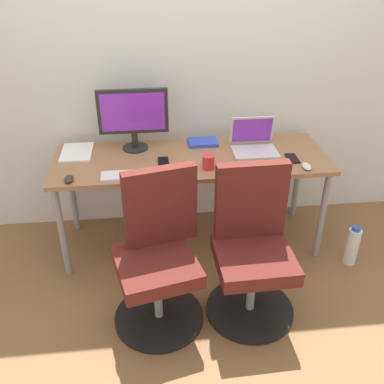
# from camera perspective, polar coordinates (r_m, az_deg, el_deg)

# --- Properties ---
(ground_plane) EXTENTS (5.28, 5.28, 0.00)m
(ground_plane) POSITION_cam_1_polar(r_m,az_deg,el_deg) (3.40, -0.09, -6.29)
(ground_plane) COLOR brown
(back_wall) EXTENTS (4.40, 0.04, 2.60)m
(back_wall) POSITION_cam_1_polar(r_m,az_deg,el_deg) (3.21, -0.93, 17.22)
(back_wall) COLOR silver
(back_wall) RESTS_ON ground
(desk) EXTENTS (1.87, 0.64, 0.71)m
(desk) POSITION_cam_1_polar(r_m,az_deg,el_deg) (3.06, -0.10, 3.52)
(desk) COLOR #996B47
(desk) RESTS_ON ground
(office_chair_left) EXTENTS (0.54, 0.54, 0.94)m
(office_chair_left) POSITION_cam_1_polar(r_m,az_deg,el_deg) (2.58, -4.36, -8.47)
(office_chair_left) COLOR black
(office_chair_left) RESTS_ON ground
(office_chair_right) EXTENTS (0.54, 0.54, 0.94)m
(office_chair_right) POSITION_cam_1_polar(r_m,az_deg,el_deg) (2.64, 7.75, -7.57)
(office_chair_right) COLOR black
(office_chair_right) RESTS_ON ground
(water_bottle_on_floor) EXTENTS (0.09, 0.09, 0.31)m
(water_bottle_on_floor) POSITION_cam_1_polar(r_m,az_deg,el_deg) (3.31, 20.00, -6.55)
(water_bottle_on_floor) COLOR white
(water_bottle_on_floor) RESTS_ON ground
(desktop_monitor) EXTENTS (0.48, 0.18, 0.43)m
(desktop_monitor) POSITION_cam_1_polar(r_m,az_deg,el_deg) (3.08, -7.61, 9.80)
(desktop_monitor) COLOR #262626
(desktop_monitor) RESTS_ON desk
(open_laptop) EXTENTS (0.31, 0.26, 0.23)m
(open_laptop) POSITION_cam_1_polar(r_m,az_deg,el_deg) (3.14, 7.98, 6.28)
(open_laptop) COLOR silver
(open_laptop) RESTS_ON desk
(keyboard_by_monitor) EXTENTS (0.34, 0.12, 0.02)m
(keyboard_by_monitor) POSITION_cam_1_polar(r_m,az_deg,el_deg) (2.81, -8.26, 2.14)
(keyboard_by_monitor) COLOR silver
(keyboard_by_monitor) RESTS_ON desk
(keyboard_by_laptop) EXTENTS (0.34, 0.12, 0.02)m
(keyboard_by_laptop) POSITION_cam_1_polar(r_m,az_deg,el_deg) (2.89, 8.72, 2.94)
(keyboard_by_laptop) COLOR #515156
(keyboard_by_laptop) RESTS_ON desk
(mouse_by_monitor) EXTENTS (0.06, 0.10, 0.03)m
(mouse_by_monitor) POSITION_cam_1_polar(r_m,az_deg,el_deg) (2.97, 14.57, 3.22)
(mouse_by_monitor) COLOR silver
(mouse_by_monitor) RESTS_ON desk
(mouse_by_laptop) EXTENTS (0.06, 0.10, 0.03)m
(mouse_by_laptop) POSITION_cam_1_polar(r_m,az_deg,el_deg) (2.83, -15.61, 1.65)
(mouse_by_laptop) COLOR #2D2D2D
(mouse_by_laptop) RESTS_ON desk
(coffee_mug) EXTENTS (0.08, 0.08, 0.09)m
(coffee_mug) POSITION_cam_1_polar(r_m,az_deg,el_deg) (2.86, 2.14, 3.88)
(coffee_mug) COLOR red
(coffee_mug) RESTS_ON desk
(pen_cup) EXTENTS (0.07, 0.07, 0.10)m
(pen_cup) POSITION_cam_1_polar(r_m,az_deg,el_deg) (3.32, 7.43, 7.69)
(pen_cup) COLOR slate
(pen_cup) RESTS_ON desk
(phone_near_monitor) EXTENTS (0.07, 0.14, 0.01)m
(phone_near_monitor) POSITION_cam_1_polar(r_m,az_deg,el_deg) (3.08, 12.83, 4.26)
(phone_near_monitor) COLOR black
(phone_near_monitor) RESTS_ON desk
(phone_near_laptop) EXTENTS (0.07, 0.14, 0.01)m
(phone_near_laptop) POSITION_cam_1_polar(r_m,az_deg,el_deg) (2.96, -3.71, 3.89)
(phone_near_laptop) COLOR black
(phone_near_laptop) RESTS_ON desk
(notebook) EXTENTS (0.21, 0.15, 0.03)m
(notebook) POSITION_cam_1_polar(r_m,az_deg,el_deg) (3.22, 1.41, 6.45)
(notebook) COLOR blue
(notebook) RESTS_ON desk
(paper_pile) EXTENTS (0.21, 0.30, 0.01)m
(paper_pile) POSITION_cam_1_polar(r_m,az_deg,el_deg) (3.19, -14.66, 4.99)
(paper_pile) COLOR white
(paper_pile) RESTS_ON desk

